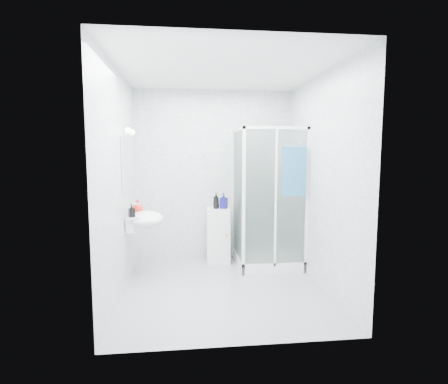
{
  "coord_description": "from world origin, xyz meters",
  "views": [
    {
      "loc": [
        -0.44,
        -4.1,
        1.65
      ],
      "look_at": [
        0.05,
        0.35,
        1.15
      ],
      "focal_mm": 28.0,
      "sensor_mm": 36.0,
      "label": 1
    }
  ],
  "objects": [
    {
      "name": "wall_basin",
      "position": [
        -0.99,
        0.45,
        0.8
      ],
      "size": [
        0.46,
        0.56,
        0.35
      ],
      "color": "white",
      "rests_on": "ground"
    },
    {
      "name": "shampoo_bottle_a",
      "position": [
        0.0,
        1.02,
        0.95
      ],
      "size": [
        0.11,
        0.11,
        0.24
      ],
      "primitive_type": "imported",
      "rotation": [
        0.0,
        0.0,
        0.19
      ],
      "color": "black",
      "rests_on": "storage_cabinet"
    },
    {
      "name": "wall_hooks",
      "position": [
        -0.25,
        1.26,
        1.62
      ],
      "size": [
        0.23,
        0.06,
        0.03
      ],
      "color": "silver",
      "rests_on": "room"
    },
    {
      "name": "hand_towel",
      "position": [
        0.99,
        0.36,
        1.43
      ],
      "size": [
        0.31,
        0.05,
        0.66
      ],
      "color": "#25678E",
      "rests_on": "shower_enclosure"
    },
    {
      "name": "storage_cabinet",
      "position": [
        0.04,
        1.04,
        0.41
      ],
      "size": [
        0.36,
        0.38,
        0.83
      ],
      "rotation": [
        0.0,
        0.0,
        -0.05
      ],
      "color": "white",
      "rests_on": "ground"
    },
    {
      "name": "soap_dispenser_black",
      "position": [
        -1.11,
        0.26,
        0.94
      ],
      "size": [
        0.09,
        0.09,
        0.16
      ],
      "primitive_type": "imported",
      "rotation": [
        0.0,
        0.0,
        0.39
      ],
      "color": "black",
      "rests_on": "wall_basin"
    },
    {
      "name": "vanity_lights",
      "position": [
        -1.14,
        0.45,
        1.92
      ],
      "size": [
        0.1,
        0.4,
        0.08
      ],
      "color": "silver",
      "rests_on": "room"
    },
    {
      "name": "mirror",
      "position": [
        -1.19,
        0.45,
        1.5
      ],
      "size": [
        0.02,
        0.6,
        0.7
      ],
      "primitive_type": "cube",
      "color": "white",
      "rests_on": "room"
    },
    {
      "name": "shampoo_bottle_b",
      "position": [
        0.12,
        1.03,
        0.94
      ],
      "size": [
        0.13,
        0.14,
        0.23
      ],
      "primitive_type": "imported",
      "rotation": [
        0.0,
        0.0,
        -0.32
      ],
      "color": "#110E58",
      "rests_on": "storage_cabinet"
    },
    {
      "name": "soap_dispenser_orange",
      "position": [
        -1.07,
        0.55,
        0.95
      ],
      "size": [
        0.17,
        0.17,
        0.18
      ],
      "primitive_type": "imported",
      "rotation": [
        0.0,
        0.0,
        0.31
      ],
      "color": "red",
      "rests_on": "wall_basin"
    },
    {
      "name": "shower_enclosure",
      "position": [
        0.67,
        0.77,
        0.45
      ],
      "size": [
        0.9,
        0.95,
        2.0
      ],
      "color": "white",
      "rests_on": "ground"
    },
    {
      "name": "room",
      "position": [
        0.0,
        0.0,
        1.3
      ],
      "size": [
        2.4,
        2.6,
        2.6
      ],
      "color": "white",
      "rests_on": "ground"
    }
  ]
}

